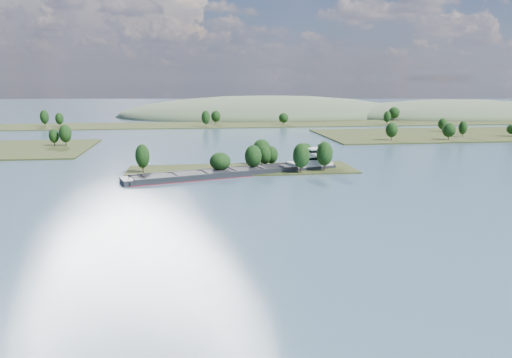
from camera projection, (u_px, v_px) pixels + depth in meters
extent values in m
plane|color=#3D5869|center=(261.00, 203.00, 162.20)|extent=(1800.00, 1800.00, 0.00)
cube|color=#293116|center=(242.00, 170.00, 220.51)|extent=(100.00, 30.00, 1.20)
cylinder|color=black|center=(301.00, 168.00, 211.00)|extent=(0.50, 0.50, 4.14)
ellipsoid|color=black|center=(301.00, 156.00, 209.96)|extent=(7.21, 7.21, 10.65)
cylinder|color=black|center=(262.00, 160.00, 231.20)|extent=(0.50, 0.50, 3.88)
ellipsoid|color=black|center=(262.00, 150.00, 230.22)|extent=(8.53, 8.53, 9.98)
cylinder|color=black|center=(253.00, 167.00, 214.10)|extent=(0.50, 0.50, 3.74)
ellipsoid|color=black|center=(253.00, 156.00, 213.16)|extent=(7.40, 7.40, 9.62)
cylinder|color=black|center=(265.00, 164.00, 223.60)|extent=(0.50, 0.50, 3.17)
ellipsoid|color=black|center=(265.00, 155.00, 222.80)|extent=(6.14, 6.14, 8.15)
cylinder|color=black|center=(220.00, 170.00, 208.71)|extent=(0.50, 0.50, 2.96)
ellipsoid|color=black|center=(220.00, 161.00, 207.96)|extent=(8.73, 8.73, 7.62)
cylinder|color=black|center=(143.00, 168.00, 211.43)|extent=(0.50, 0.50, 3.98)
ellipsoid|color=black|center=(142.00, 156.00, 210.43)|extent=(6.07, 6.07, 10.25)
cylinder|color=black|center=(271.00, 163.00, 225.18)|extent=(0.50, 0.50, 3.09)
ellipsoid|color=black|center=(271.00, 155.00, 224.41)|extent=(5.99, 5.99, 7.93)
cylinder|color=black|center=(324.00, 161.00, 231.28)|extent=(0.50, 0.50, 3.56)
ellipsoid|color=black|center=(324.00, 151.00, 230.39)|extent=(7.32, 7.32, 9.16)
cylinder|color=black|center=(324.00, 166.00, 215.96)|extent=(0.50, 0.50, 4.15)
ellipsoid|color=black|center=(325.00, 154.00, 214.92)|extent=(7.06, 7.06, 10.67)
cylinder|color=black|center=(305.00, 162.00, 228.62)|extent=(0.50, 0.50, 3.37)
ellipsoid|color=black|center=(305.00, 153.00, 227.77)|extent=(7.33, 7.33, 8.67)
cylinder|color=black|center=(66.00, 142.00, 293.51)|extent=(0.50, 0.50, 4.14)
ellipsoid|color=black|center=(65.00, 133.00, 292.47)|extent=(7.17, 7.17, 10.66)
cylinder|color=black|center=(54.00, 143.00, 294.44)|extent=(0.50, 0.50, 3.33)
ellipsoid|color=black|center=(54.00, 136.00, 293.60)|extent=(5.75, 5.75, 8.56)
cylinder|color=black|center=(391.00, 137.00, 320.90)|extent=(0.50, 0.50, 3.79)
ellipsoid|color=black|center=(392.00, 130.00, 319.95)|extent=(7.73, 7.73, 9.73)
cylinder|color=black|center=(448.00, 137.00, 322.97)|extent=(0.50, 0.50, 3.64)
ellipsoid|color=black|center=(449.00, 130.00, 322.05)|extent=(8.55, 8.55, 9.36)
cylinder|color=black|center=(462.00, 134.00, 338.68)|extent=(0.50, 0.50, 3.61)
ellipsoid|color=black|center=(463.00, 128.00, 337.77)|extent=(5.79, 5.79, 9.28)
cylinder|color=black|center=(442.00, 129.00, 373.05)|extent=(0.50, 0.50, 3.31)
ellipsoid|color=black|center=(443.00, 124.00, 372.22)|extent=(6.83, 6.83, 8.51)
cube|color=#293116|center=(216.00, 125.00, 434.32)|extent=(900.00, 60.00, 1.20)
cylinder|color=black|center=(45.00, 124.00, 412.77)|extent=(0.50, 0.50, 4.56)
ellipsoid|color=black|center=(44.00, 117.00, 411.62)|extent=(7.11, 7.11, 11.74)
cylinder|color=black|center=(387.00, 122.00, 433.09)|extent=(0.50, 0.50, 3.82)
ellipsoid|color=black|center=(387.00, 117.00, 432.13)|extent=(6.27, 6.27, 9.83)
cylinder|color=black|center=(216.00, 122.00, 437.30)|extent=(0.50, 0.50, 3.84)
ellipsoid|color=black|center=(216.00, 116.00, 436.34)|extent=(8.30, 8.30, 9.87)
cylinder|color=black|center=(394.00, 118.00, 471.59)|extent=(0.50, 0.50, 4.30)
ellipsoid|color=black|center=(394.00, 113.00, 470.51)|extent=(10.56, 10.56, 11.06)
cylinder|color=black|center=(60.00, 124.00, 412.68)|extent=(0.50, 0.50, 3.79)
ellipsoid|color=black|center=(59.00, 119.00, 411.72)|extent=(6.72, 6.72, 9.75)
cylinder|color=black|center=(284.00, 123.00, 431.99)|extent=(0.50, 0.50, 3.31)
ellipsoid|color=black|center=(284.00, 118.00, 431.16)|extent=(8.38, 8.38, 8.50)
cylinder|color=black|center=(206.00, 124.00, 412.77)|extent=(0.50, 0.50, 4.39)
ellipsoid|color=black|center=(206.00, 117.00, 411.67)|extent=(7.04, 7.04, 11.28)
ellipsoid|color=#47593D|center=(455.00, 116.00, 535.61)|extent=(260.00, 140.00, 36.00)
ellipsoid|color=#47593D|center=(267.00, 116.00, 539.18)|extent=(320.00, 160.00, 44.00)
cube|color=black|center=(237.00, 174.00, 209.42)|extent=(90.09, 37.08, 2.49)
cube|color=maroon|center=(237.00, 175.00, 209.52)|extent=(90.37, 37.36, 0.28)
cube|color=black|center=(212.00, 169.00, 210.41)|extent=(67.41, 20.76, 0.91)
cube|color=black|center=(221.00, 174.00, 200.48)|extent=(67.41, 20.76, 0.91)
cube|color=black|center=(217.00, 172.00, 205.48)|extent=(68.06, 29.44, 0.34)
cube|color=black|center=(157.00, 176.00, 195.35)|extent=(12.45, 11.85, 0.40)
cube|color=black|center=(187.00, 173.00, 200.38)|extent=(12.45, 11.85, 0.40)
cube|color=black|center=(217.00, 171.00, 205.41)|extent=(12.45, 11.85, 0.40)
cube|color=black|center=(244.00, 169.00, 210.44)|extent=(12.45, 11.85, 0.40)
cube|color=black|center=(271.00, 167.00, 215.48)|extent=(12.45, 11.85, 0.40)
cube|color=black|center=(126.00, 182.00, 190.80)|extent=(6.21, 10.75, 2.27)
cylinder|color=black|center=(129.00, 177.00, 190.95)|extent=(0.34, 0.34, 2.49)
cube|color=silver|center=(310.00, 163.00, 223.22)|extent=(20.51, 15.66, 1.36)
cube|color=silver|center=(312.00, 158.00, 223.23)|extent=(13.47, 11.96, 3.40)
cube|color=black|center=(312.00, 157.00, 223.14)|extent=(13.76, 12.24, 1.02)
cube|color=silver|center=(314.00, 152.00, 223.10)|extent=(8.48, 8.48, 2.49)
cube|color=black|center=(314.00, 151.00, 223.01)|extent=(8.76, 8.76, 0.91)
cube|color=silver|center=(314.00, 149.00, 222.83)|extent=(9.04, 9.04, 0.23)
cylinder|color=silver|center=(320.00, 145.00, 223.71)|extent=(0.28, 0.28, 2.95)
cylinder|color=black|center=(302.00, 148.00, 224.00)|extent=(0.71, 0.71, 1.36)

